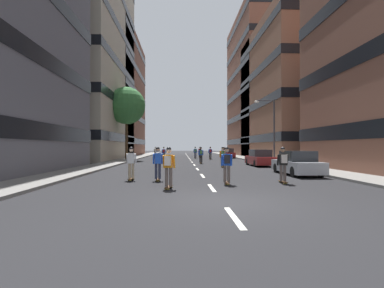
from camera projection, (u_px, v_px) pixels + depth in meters
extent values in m
plane|color=black|center=(190.00, 160.00, 37.17)|extent=(169.23, 169.23, 0.00)
cube|color=gray|center=(131.00, 158.00, 40.33)|extent=(2.63, 77.56, 0.14)
cube|color=gray|center=(247.00, 158.00, 41.05)|extent=(2.63, 77.56, 0.14)
cube|color=silver|center=(234.00, 217.00, 6.99)|extent=(0.16, 2.20, 0.01)
cube|color=silver|center=(212.00, 188.00, 11.99)|extent=(0.16, 2.20, 0.01)
cube|color=silver|center=(202.00, 176.00, 16.98)|extent=(0.16, 2.20, 0.01)
cube|color=silver|center=(197.00, 169.00, 21.98)|extent=(0.16, 2.20, 0.01)
cube|color=silver|center=(194.00, 165.00, 26.97)|extent=(0.16, 2.20, 0.01)
cube|color=silver|center=(192.00, 162.00, 31.97)|extent=(0.16, 2.20, 0.01)
cube|color=silver|center=(190.00, 160.00, 36.96)|extent=(0.16, 2.20, 0.01)
cube|color=silver|center=(189.00, 158.00, 41.96)|extent=(0.16, 2.20, 0.01)
cube|color=silver|center=(188.00, 157.00, 46.95)|extent=(0.16, 2.20, 0.01)
cube|color=silver|center=(188.00, 156.00, 51.95)|extent=(0.16, 2.20, 0.01)
cube|color=silver|center=(187.00, 155.00, 56.94)|extent=(0.16, 2.20, 0.01)
cube|color=silver|center=(186.00, 155.00, 61.94)|extent=(0.16, 2.20, 0.01)
cube|color=silver|center=(186.00, 154.00, 66.93)|extent=(0.16, 2.20, 0.01)
cube|color=silver|center=(186.00, 154.00, 71.93)|extent=(0.16, 2.20, 0.01)
cube|color=#BCB29E|center=(78.00, 36.00, 39.97)|extent=(12.65, 21.25, 35.66)
cube|color=black|center=(77.00, 138.00, 39.83)|extent=(12.77, 21.37, 1.10)
cube|color=black|center=(77.00, 103.00, 39.87)|extent=(12.77, 21.37, 1.10)
cube|color=black|center=(78.00, 67.00, 39.92)|extent=(12.77, 21.37, 1.10)
cube|color=black|center=(78.00, 32.00, 39.97)|extent=(12.77, 21.37, 1.10)
cube|color=brown|center=(105.00, 96.00, 54.52)|extent=(12.65, 23.85, 23.62)
cube|color=black|center=(105.00, 141.00, 54.43)|extent=(12.77, 23.97, 1.10)
cube|color=black|center=(105.00, 117.00, 54.48)|extent=(12.77, 23.97, 1.10)
cube|color=black|center=(105.00, 93.00, 54.52)|extent=(12.77, 23.97, 1.10)
cube|color=black|center=(105.00, 70.00, 54.57)|extent=(12.77, 23.97, 1.10)
cube|color=black|center=(105.00, 46.00, 54.62)|extent=(12.77, 23.97, 1.10)
cube|color=#9E6B51|center=(298.00, 93.00, 41.25)|extent=(12.65, 20.55, 19.62)
cube|color=black|center=(298.00, 139.00, 41.19)|extent=(12.77, 20.67, 1.10)
cube|color=black|center=(298.00, 106.00, 41.23)|extent=(12.77, 20.67, 1.10)
cube|color=black|center=(298.00, 73.00, 41.28)|extent=(12.77, 20.67, 1.10)
cube|color=black|center=(298.00, 41.00, 41.33)|extent=(12.77, 20.67, 1.10)
cube|color=brown|center=(267.00, 87.00, 55.90)|extent=(12.65, 21.38, 27.84)
cube|color=black|center=(267.00, 142.00, 55.80)|extent=(12.77, 21.50, 1.10)
cube|color=black|center=(267.00, 119.00, 55.84)|extent=(12.77, 21.50, 1.10)
cube|color=black|center=(267.00, 96.00, 55.89)|extent=(12.77, 21.50, 1.10)
cube|color=black|center=(267.00, 73.00, 55.93)|extent=(12.77, 21.50, 1.10)
cube|color=black|center=(267.00, 50.00, 55.97)|extent=(12.77, 21.50, 1.10)
cube|color=black|center=(267.00, 27.00, 56.02)|extent=(12.77, 21.50, 1.10)
cube|color=maroon|center=(260.00, 160.00, 25.73)|extent=(1.80, 4.40, 0.70)
cube|color=#2D3338|center=(260.00, 153.00, 25.58)|extent=(1.60, 2.10, 0.64)
cylinder|color=black|center=(247.00, 162.00, 27.14)|extent=(0.22, 0.64, 0.64)
cylinder|color=black|center=(264.00, 162.00, 27.21)|extent=(0.22, 0.64, 0.64)
cylinder|color=black|center=(255.00, 163.00, 24.24)|extent=(0.22, 0.64, 0.64)
cylinder|color=black|center=(273.00, 163.00, 24.31)|extent=(0.22, 0.64, 0.64)
cube|color=#B2B7BF|center=(297.00, 166.00, 17.55)|extent=(1.80, 4.40, 0.70)
cube|color=#2D3338|center=(298.00, 156.00, 17.41)|extent=(1.60, 2.10, 0.64)
cylinder|color=black|center=(276.00, 168.00, 18.97)|extent=(0.22, 0.64, 0.64)
cylinder|color=black|center=(299.00, 168.00, 19.03)|extent=(0.22, 0.64, 0.64)
cylinder|color=black|center=(294.00, 172.00, 16.07)|extent=(0.22, 0.64, 0.64)
cylinder|color=black|center=(321.00, 172.00, 16.14)|extent=(0.22, 0.64, 0.64)
cube|color=maroon|center=(227.00, 155.00, 43.46)|extent=(1.80, 4.40, 0.70)
cube|color=#2D3338|center=(228.00, 150.00, 43.32)|extent=(1.60, 2.10, 0.64)
cylinder|color=black|center=(221.00, 156.00, 44.88)|extent=(0.22, 0.64, 0.64)
cylinder|color=black|center=(231.00, 156.00, 44.94)|extent=(0.22, 0.64, 0.64)
cylinder|color=black|center=(224.00, 156.00, 41.98)|extent=(0.22, 0.64, 0.64)
cylinder|color=black|center=(234.00, 156.00, 42.05)|extent=(0.22, 0.64, 0.64)
cylinder|color=#4C3823|center=(127.00, 139.00, 36.94)|extent=(0.36, 0.36, 5.39)
sphere|color=#387A3D|center=(127.00, 106.00, 36.98)|extent=(4.96, 4.96, 4.96)
cylinder|color=#3F3F44|center=(274.00, 131.00, 28.41)|extent=(0.16, 0.16, 6.50)
cylinder|color=#3F3F44|center=(265.00, 100.00, 28.41)|extent=(1.80, 0.10, 0.10)
ellipsoid|color=silver|center=(257.00, 102.00, 28.37)|extent=(0.50, 0.30, 0.24)
cube|color=brown|center=(164.00, 159.00, 38.33)|extent=(0.22, 0.90, 0.02)
cylinder|color=#D8BF4C|center=(164.00, 159.00, 38.65)|extent=(0.18, 0.07, 0.07)
cylinder|color=#D8BF4C|center=(164.00, 159.00, 38.01)|extent=(0.18, 0.07, 0.07)
cylinder|color=black|center=(163.00, 156.00, 38.33)|extent=(0.14, 0.14, 0.80)
cylinder|color=black|center=(164.00, 156.00, 38.34)|extent=(0.14, 0.14, 0.80)
cube|color=blue|center=(164.00, 151.00, 38.35)|extent=(0.32, 0.21, 0.55)
cylinder|color=blue|center=(162.00, 151.00, 38.38)|extent=(0.10, 0.23, 0.55)
cylinder|color=blue|center=(165.00, 151.00, 38.41)|extent=(0.10, 0.23, 0.55)
sphere|color=beige|center=(164.00, 148.00, 38.37)|extent=(0.22, 0.22, 0.22)
sphere|color=black|center=(164.00, 147.00, 38.37)|extent=(0.21, 0.21, 0.21)
cube|color=#A52626|center=(164.00, 151.00, 38.17)|extent=(0.26, 0.17, 0.40)
cube|color=brown|center=(131.00, 179.00, 14.70)|extent=(0.24, 0.91, 0.02)
cylinder|color=#D8BF4C|center=(132.00, 179.00, 15.02)|extent=(0.18, 0.08, 0.07)
cylinder|color=#D8BF4C|center=(130.00, 180.00, 14.38)|extent=(0.18, 0.08, 0.07)
cylinder|color=tan|center=(129.00, 171.00, 14.70)|extent=(0.15, 0.15, 0.80)
cylinder|color=tan|center=(133.00, 171.00, 14.70)|extent=(0.15, 0.15, 0.80)
cube|color=white|center=(131.00, 158.00, 14.71)|extent=(0.33, 0.21, 0.55)
cylinder|color=white|center=(127.00, 159.00, 14.76)|extent=(0.10, 0.23, 0.55)
cylinder|color=white|center=(136.00, 159.00, 14.76)|extent=(0.10, 0.23, 0.55)
sphere|color=beige|center=(131.00, 150.00, 14.73)|extent=(0.22, 0.22, 0.22)
sphere|color=black|center=(131.00, 149.00, 14.73)|extent=(0.21, 0.21, 0.21)
cube|color=brown|center=(169.00, 187.00, 11.74)|extent=(0.35, 0.92, 0.02)
cylinder|color=#D8BF4C|center=(170.00, 187.00, 12.06)|extent=(0.19, 0.10, 0.07)
cylinder|color=#D8BF4C|center=(167.00, 189.00, 11.42)|extent=(0.19, 0.10, 0.07)
cylinder|color=#594C47|center=(167.00, 177.00, 11.76)|extent=(0.16, 0.16, 0.80)
cylinder|color=#594C47|center=(171.00, 177.00, 11.73)|extent=(0.16, 0.16, 0.80)
cube|color=orange|center=(169.00, 161.00, 11.75)|extent=(0.35, 0.25, 0.55)
cylinder|color=orange|center=(164.00, 162.00, 11.83)|extent=(0.13, 0.24, 0.55)
cylinder|color=orange|center=(174.00, 162.00, 11.77)|extent=(0.13, 0.24, 0.55)
sphere|color=beige|center=(169.00, 150.00, 11.78)|extent=(0.22, 0.22, 0.22)
sphere|color=black|center=(169.00, 149.00, 11.78)|extent=(0.21, 0.21, 0.21)
cube|color=beige|center=(168.00, 161.00, 11.57)|extent=(0.28, 0.20, 0.40)
cube|color=brown|center=(210.00, 159.00, 38.80)|extent=(0.26, 0.91, 0.02)
cylinder|color=#D8BF4C|center=(210.00, 159.00, 39.12)|extent=(0.18, 0.08, 0.07)
cylinder|color=#D8BF4C|center=(211.00, 159.00, 38.48)|extent=(0.18, 0.08, 0.07)
cylinder|color=black|center=(210.00, 156.00, 38.79)|extent=(0.15, 0.15, 0.80)
cylinder|color=black|center=(211.00, 156.00, 38.81)|extent=(0.15, 0.15, 0.80)
cube|color=blue|center=(210.00, 151.00, 38.81)|extent=(0.33, 0.22, 0.55)
cylinder|color=blue|center=(209.00, 151.00, 38.83)|extent=(0.11, 0.23, 0.55)
cylinder|color=blue|center=(212.00, 151.00, 38.88)|extent=(0.11, 0.23, 0.55)
sphere|color=#997051|center=(210.00, 148.00, 38.83)|extent=(0.22, 0.22, 0.22)
sphere|color=black|center=(210.00, 147.00, 38.83)|extent=(0.21, 0.21, 0.21)
cube|color=#A52626|center=(211.00, 151.00, 38.63)|extent=(0.27, 0.18, 0.40)
cube|color=brown|center=(224.00, 163.00, 28.32)|extent=(0.35, 0.92, 0.02)
cylinder|color=#D8BF4C|center=(224.00, 164.00, 28.64)|extent=(0.19, 0.10, 0.07)
cylinder|color=#D8BF4C|center=(224.00, 164.00, 28.00)|extent=(0.19, 0.10, 0.07)
cylinder|color=#2D334C|center=(223.00, 159.00, 28.34)|extent=(0.16, 0.16, 0.80)
cylinder|color=#2D334C|center=(225.00, 159.00, 28.32)|extent=(0.16, 0.16, 0.80)
cube|color=blue|center=(224.00, 153.00, 28.33)|extent=(0.35, 0.25, 0.55)
cylinder|color=blue|center=(222.00, 153.00, 28.41)|extent=(0.13, 0.24, 0.55)
cylinder|color=blue|center=(226.00, 153.00, 28.35)|extent=(0.13, 0.24, 0.55)
sphere|color=#997051|center=(224.00, 148.00, 28.36)|extent=(0.22, 0.22, 0.22)
sphere|color=black|center=(224.00, 148.00, 28.36)|extent=(0.21, 0.21, 0.21)
cube|color=beige|center=(224.00, 152.00, 28.15)|extent=(0.28, 0.20, 0.40)
cube|color=brown|center=(195.00, 158.00, 41.71)|extent=(0.23, 0.91, 0.02)
cylinder|color=#D8BF4C|center=(195.00, 158.00, 42.03)|extent=(0.18, 0.08, 0.07)
cylinder|color=#D8BF4C|center=(195.00, 158.00, 41.39)|extent=(0.18, 0.08, 0.07)
cylinder|color=#2D334C|center=(195.00, 155.00, 41.72)|extent=(0.14, 0.14, 0.80)
cylinder|color=#2D334C|center=(196.00, 155.00, 41.72)|extent=(0.14, 0.14, 0.80)
cube|color=blue|center=(195.00, 151.00, 41.72)|extent=(0.33, 0.21, 0.55)
cylinder|color=blue|center=(194.00, 151.00, 41.77)|extent=(0.10, 0.23, 0.55)
cylinder|color=blue|center=(197.00, 151.00, 41.78)|extent=(0.10, 0.23, 0.55)
sphere|color=tan|center=(195.00, 148.00, 41.75)|extent=(0.22, 0.22, 0.22)
sphere|color=black|center=(195.00, 147.00, 41.75)|extent=(0.21, 0.21, 0.21)
cube|color=#4C8C4C|center=(195.00, 151.00, 41.54)|extent=(0.27, 0.17, 0.40)
cube|color=brown|center=(283.00, 182.00, 13.48)|extent=(0.24, 0.91, 0.02)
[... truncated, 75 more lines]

